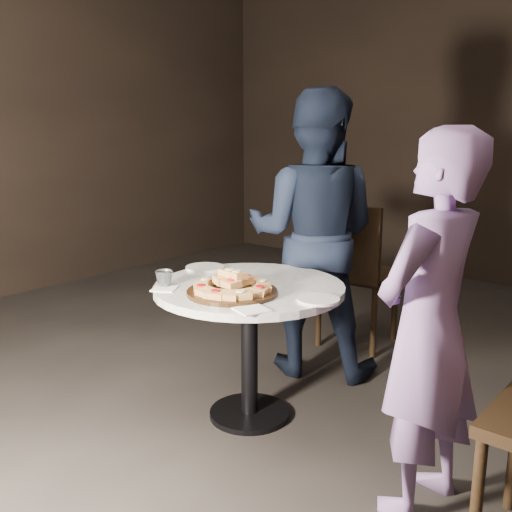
% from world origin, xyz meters
% --- Properties ---
extents(floor, '(7.00, 7.00, 0.00)m').
position_xyz_m(floor, '(0.00, 0.00, 0.00)').
color(floor, black).
rests_on(floor, ground).
extents(table, '(1.06, 1.06, 0.68)m').
position_xyz_m(table, '(-0.02, 0.12, 0.55)').
color(table, black).
rests_on(table, ground).
extents(serving_board, '(0.51, 0.51, 0.02)m').
position_xyz_m(serving_board, '(0.02, -0.05, 0.69)').
color(serving_board, black).
rests_on(serving_board, table).
extents(focaccia_pile, '(0.36, 0.36, 0.10)m').
position_xyz_m(focaccia_pile, '(0.02, -0.05, 0.72)').
color(focaccia_pile, tan).
rests_on(focaccia_pile, serving_board).
extents(plate_left, '(0.26, 0.26, 0.01)m').
position_xyz_m(plate_left, '(-0.41, 0.22, 0.68)').
color(plate_left, white).
rests_on(plate_left, table).
extents(plate_right, '(0.21, 0.21, 0.01)m').
position_xyz_m(plate_right, '(0.37, 0.11, 0.68)').
color(plate_right, white).
rests_on(plate_right, table).
extents(water_glass, '(0.09, 0.09, 0.08)m').
position_xyz_m(water_glass, '(-0.30, -0.16, 0.72)').
color(water_glass, silver).
rests_on(water_glass, table).
extents(napkin_near, '(0.14, 0.14, 0.01)m').
position_xyz_m(napkin_near, '(-0.27, -0.19, 0.68)').
color(napkin_near, white).
rests_on(napkin_near, table).
extents(napkin_far, '(0.16, 0.16, 0.01)m').
position_xyz_m(napkin_far, '(0.24, -0.17, 0.68)').
color(napkin_far, white).
rests_on(napkin_far, table).
extents(chair_far, '(0.50, 0.51, 0.95)m').
position_xyz_m(chair_far, '(-0.12, 1.25, 0.55)').
color(chair_far, black).
rests_on(chair_far, ground).
extents(diner_navy, '(0.97, 0.88, 1.62)m').
position_xyz_m(diner_navy, '(-0.13, 0.81, 0.81)').
color(diner_navy, black).
rests_on(diner_navy, ground).
extents(diner_teal, '(0.40, 0.55, 1.41)m').
position_xyz_m(diner_teal, '(0.91, 0.02, 0.71)').
color(diner_teal, slate).
rests_on(diner_teal, ground).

